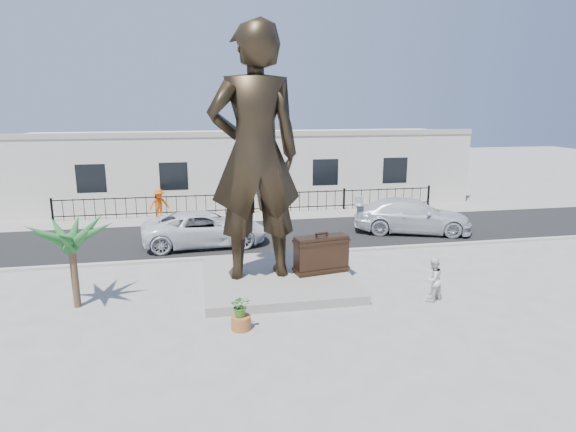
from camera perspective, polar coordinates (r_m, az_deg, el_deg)
name	(u,v)px	position (r m, az deg, el deg)	size (l,w,h in m)	color
ground	(299,297)	(16.21, 1.34, -9.54)	(100.00, 100.00, 0.00)	#9E9991
street	(265,234)	(23.68, -2.71, -2.17)	(40.00, 7.00, 0.01)	black
curb	(277,254)	(20.34, -1.32, -4.58)	(40.00, 0.25, 0.12)	#A5A399
far_sidewalk	(255,216)	(27.52, -3.89, 0.01)	(40.00, 2.50, 0.02)	#9E9991
plinth	(277,278)	(17.44, -1.32, -7.34)	(5.20, 5.20, 0.30)	gray
fence	(254,203)	(28.17, -4.10, 1.54)	(22.00, 0.10, 1.20)	black
building	(246,167)	(32.03, -5.04, 5.83)	(28.00, 7.00, 4.40)	silver
statue	(255,154)	(16.38, -3.95, 7.29)	(3.13, 2.05, 8.58)	black
suitcase	(321,254)	(17.37, 3.97, -4.56)	(1.92, 0.61, 1.35)	#312014
tourist	(433,280)	(16.33, 16.78, -7.22)	(0.70, 0.55, 1.45)	silver
car_white	(205,228)	(22.00, -9.78, -1.45)	(2.55, 5.54, 1.54)	silver
car_silver	(412,216)	(24.65, 14.49, 0.03)	(2.32, 5.70, 1.65)	silver
worker	(159,204)	(27.43, -15.02, 1.36)	(1.09, 0.62, 1.68)	#DD540B
palm_tree	(78,307)	(16.84, -23.64, -9.81)	(1.80, 1.80, 3.20)	#1E5422
planter	(241,323)	(14.03, -5.58, -12.47)	(0.56, 0.56, 0.40)	#9C5B29
shrub	(241,306)	(13.81, -5.63, -10.53)	(0.57, 0.50, 0.64)	#386F24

